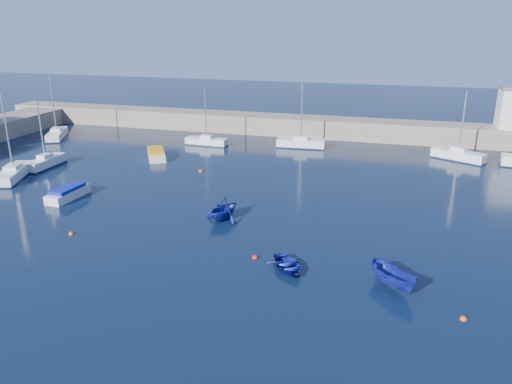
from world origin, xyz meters
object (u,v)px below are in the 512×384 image
(sailboat_5, at_px, (206,141))
(motorboat_2, at_px, (156,154))
(sailboat_3, at_px, (46,162))
(dinghy_center, at_px, (288,265))
(sailboat_4, at_px, (57,134))
(sailboat_2, at_px, (14,173))
(sailboat_7, at_px, (458,155))
(sailboat_6, at_px, (301,143))
(motorboat_1, at_px, (68,193))
(dinghy_left, at_px, (223,209))
(dinghy_right, at_px, (394,278))

(sailboat_5, relative_size, motorboat_2, 1.35)
(sailboat_3, distance_m, dinghy_center, 35.61)
(sailboat_4, height_order, motorboat_2, sailboat_4)
(sailboat_2, relative_size, sailboat_7, 1.08)
(sailboat_2, bearing_deg, sailboat_5, 34.02)
(sailboat_2, height_order, sailboat_7, sailboat_2)
(dinghy_center, bearing_deg, sailboat_3, 119.03)
(sailboat_2, relative_size, motorboat_2, 1.62)
(sailboat_3, height_order, sailboat_4, sailboat_4)
(sailboat_3, distance_m, sailboat_6, 30.98)
(sailboat_4, distance_m, sailboat_7, 53.28)
(sailboat_3, distance_m, motorboat_2, 12.41)
(dinghy_center, bearing_deg, sailboat_4, 110.03)
(sailboat_2, distance_m, motorboat_2, 15.76)
(sailboat_2, height_order, sailboat_4, sailboat_2)
(sailboat_7, distance_m, motorboat_2, 36.01)
(sailboat_3, bearing_deg, motorboat_1, -42.95)
(dinghy_left, bearing_deg, sailboat_5, 134.65)
(sailboat_6, distance_m, dinghy_left, 26.21)
(sailboat_3, bearing_deg, motorboat_2, 35.48)
(sailboat_7, height_order, dinghy_center, sailboat_7)
(sailboat_5, relative_size, sailboat_6, 0.90)
(sailboat_4, height_order, dinghy_right, sailboat_4)
(sailboat_6, bearing_deg, dinghy_center, -174.51)
(sailboat_6, distance_m, sailboat_7, 19.16)
(dinghy_left, bearing_deg, sailboat_7, 71.06)
(sailboat_5, distance_m, dinghy_center, 36.06)
(dinghy_left, bearing_deg, sailboat_6, 107.16)
(sailboat_2, distance_m, sailboat_6, 34.00)
(motorboat_1, bearing_deg, dinghy_left, 0.07)
(sailboat_2, relative_size, sailboat_4, 1.04)
(sailboat_7, relative_size, dinghy_left, 2.27)
(dinghy_right, bearing_deg, sailboat_3, 112.15)
(sailboat_6, height_order, sailboat_7, sailboat_6)
(sailboat_2, relative_size, sailboat_6, 1.08)
(sailboat_4, bearing_deg, motorboat_2, -43.02)
(sailboat_3, relative_size, motorboat_2, 1.34)
(sailboat_6, xyz_separation_m, motorboat_1, (-17.09, -25.24, -0.09))
(sailboat_6, relative_size, dinghy_center, 2.50)
(dinghy_center, xyz_separation_m, dinghy_right, (6.80, -0.53, 0.37))
(sailboat_6, relative_size, dinghy_left, 2.28)
(sailboat_7, bearing_deg, sailboat_4, 121.28)
(sailboat_2, bearing_deg, dinghy_left, -30.68)
(sailboat_6, bearing_deg, sailboat_5, 95.72)
(sailboat_4, relative_size, sailboat_6, 1.04)
(sailboat_2, relative_size, dinghy_right, 2.41)
(motorboat_2, bearing_deg, dinghy_right, -70.75)
(sailboat_7, bearing_deg, motorboat_2, 132.18)
(dinghy_left, bearing_deg, motorboat_1, -163.11)
(sailboat_6, xyz_separation_m, sailboat_7, (19.13, -0.98, 0.03))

